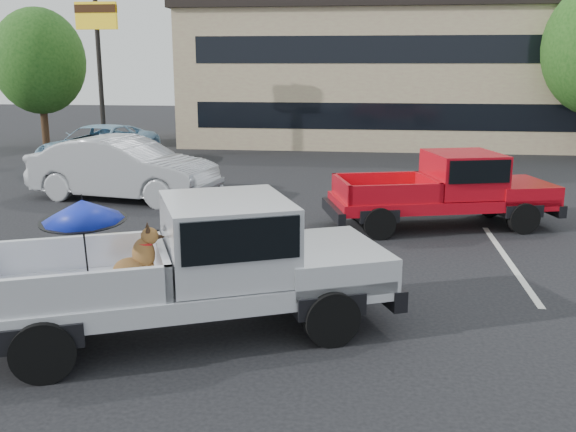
# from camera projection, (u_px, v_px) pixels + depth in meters

# --- Properties ---
(ground) EXTENTS (90.00, 90.00, 0.00)m
(ground) POSITION_uv_depth(u_px,v_px,m) (347.00, 290.00, 10.68)
(ground) COLOR black
(ground) RESTS_ON ground
(stripe_left) EXTENTS (0.12, 5.00, 0.01)m
(stripe_left) POSITION_uv_depth(u_px,v_px,m) (202.00, 249.00, 12.97)
(stripe_left) COLOR silver
(stripe_left) RESTS_ON ground
(stripe_right) EXTENTS (0.12, 5.00, 0.01)m
(stripe_right) POSITION_uv_depth(u_px,v_px,m) (508.00, 260.00, 12.26)
(stripe_right) COLOR silver
(stripe_right) RESTS_ON ground
(motel_building) EXTENTS (20.40, 8.40, 6.30)m
(motel_building) POSITION_uv_depth(u_px,v_px,m) (406.00, 73.00, 29.95)
(motel_building) COLOR tan
(motel_building) RESTS_ON ground
(motel_sign) EXTENTS (1.60, 0.22, 6.00)m
(motel_sign) POSITION_uv_depth(u_px,v_px,m) (98.00, 36.00, 24.29)
(motel_sign) COLOR black
(motel_sign) RESTS_ON ground
(tree_left) EXTENTS (3.96, 3.96, 6.02)m
(tree_left) POSITION_uv_depth(u_px,v_px,m) (39.00, 61.00, 27.87)
(tree_left) COLOR #332114
(tree_left) RESTS_ON ground
(tree_back) EXTENTS (4.68, 4.68, 7.11)m
(tree_back) POSITION_uv_depth(u_px,v_px,m) (485.00, 47.00, 32.10)
(tree_back) COLOR #332114
(tree_back) RESTS_ON ground
(silver_pickup) EXTENTS (6.00, 4.05, 2.06)m
(silver_pickup) POSITION_uv_depth(u_px,v_px,m) (211.00, 259.00, 8.84)
(silver_pickup) COLOR black
(silver_pickup) RESTS_ON ground
(red_pickup) EXTENTS (5.47, 3.08, 1.71)m
(red_pickup) POSITION_uv_depth(u_px,v_px,m) (456.00, 186.00, 14.62)
(red_pickup) COLOR black
(red_pickup) RESTS_ON ground
(silver_sedan) EXTENTS (5.47, 2.79, 1.72)m
(silver_sedan) POSITION_uv_depth(u_px,v_px,m) (124.00, 169.00, 17.54)
(silver_sedan) COLOR #AAACB2
(silver_sedan) RESTS_ON ground
(blue_suv) EXTENTS (3.27, 5.71, 1.50)m
(blue_suv) POSITION_uv_depth(u_px,v_px,m) (99.00, 147.00, 22.94)
(blue_suv) COLOR #8DB8D3
(blue_suv) RESTS_ON ground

